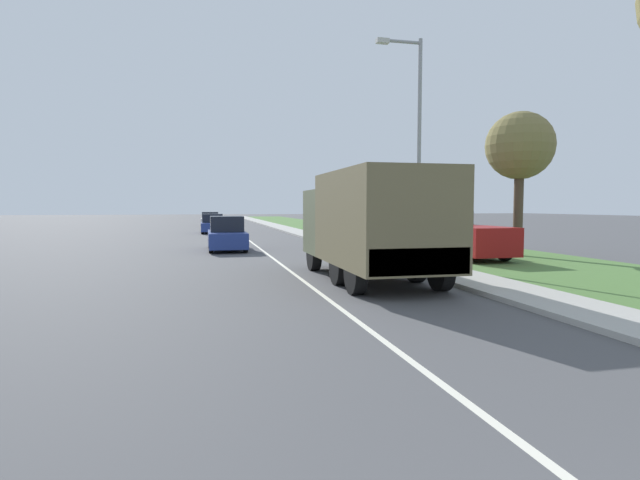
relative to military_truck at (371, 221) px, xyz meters
The scene contains 11 objects.
ground_plane 26.85m from the military_truck, 94.04° to the left, with size 180.00×180.00×0.00m, color #4C4C4F.
lane_centre_stripe 26.85m from the military_truck, 94.04° to the left, with size 0.12×120.00×0.00m.
sidewalk_right 26.91m from the military_truck, 84.42° to the left, with size 1.80×120.00×0.12m.
grass_strip_right 27.69m from the military_truck, 75.30° to the left, with size 7.00×120.00×0.02m.
military_truck is the anchor object (origin of this frame).
car_nearest_ahead 11.44m from the military_truck, 107.96° to the left, with size 1.73×4.28×1.62m.
car_second_ahead 26.78m from the military_truck, 98.42° to the left, with size 1.74×3.97×1.49m.
car_third_ahead 41.81m from the military_truck, 95.34° to the left, with size 1.91×4.54×1.47m.
pickup_truck 7.98m from the military_truck, 44.49° to the left, with size 1.92×5.74×1.87m.
lamp_post 5.16m from the military_truck, 50.19° to the left, with size 1.69×0.24×7.80m.
tree_mid_right 10.25m from the military_truck, 32.22° to the left, with size 2.81×2.81×6.01m.
Camera 1 is at (-2.71, -0.04, 2.10)m, focal length 28.00 mm.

